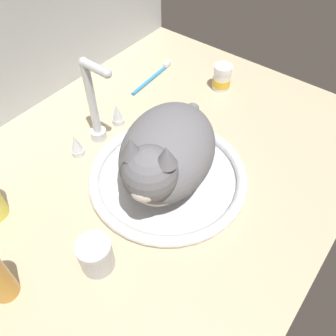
{
  "coord_description": "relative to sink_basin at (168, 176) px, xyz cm",
  "views": [
    {
      "loc": [
        -42.94,
        -36.44,
        66.42
      ],
      "look_at": [
        -2.31,
        -4.89,
        7.0
      ],
      "focal_mm": 37.22,
      "sensor_mm": 36.0,
      "label": 1
    }
  ],
  "objects": [
    {
      "name": "countertop",
      "position": [
        2.31,
        4.89,
        -2.64
      ],
      "size": [
        107.45,
        83.45,
        3.0
      ],
      "primitive_type": "cube",
      "color": "#CCB793",
      "rests_on": "ground"
    },
    {
      "name": "backsplash_wall",
      "position": [
        2.31,
        47.81,
        15.87
      ],
      "size": [
        107.45,
        2.4,
        40.0
      ],
      "primitive_type": "cube",
      "color": "#B2B7BC",
      "rests_on": "ground"
    },
    {
      "name": "sink_basin",
      "position": [
        0.0,
        0.0,
        0.0
      ],
      "size": [
        36.88,
        36.88,
        2.58
      ],
      "color": "white",
      "rests_on": "countertop"
    },
    {
      "name": "faucet",
      "position": [
        0.0,
        22.08,
        7.57
      ],
      "size": [
        17.79,
        9.89,
        23.42
      ],
      "color": "silver",
      "rests_on": "countertop"
    },
    {
      "name": "cat",
      "position": [
        -1.86,
        -0.68,
        9.35
      ],
      "size": [
        37.78,
        28.02,
        19.88
      ],
      "color": "slate",
      "rests_on": "sink_basin"
    },
    {
      "name": "metal_jar",
      "position": [
        -25.04,
        -2.34,
        2.55
      ],
      "size": [
        6.68,
        6.68,
        7.34
      ],
      "color": "#B2B5BA",
      "rests_on": "countertop"
    },
    {
      "name": "pill_bottle",
      "position": [
        37.42,
        9.05,
        2.47
      ],
      "size": [
        5.33,
        5.33,
        7.77
      ],
      "color": "white",
      "rests_on": "countertop"
    },
    {
      "name": "toothbrush",
      "position": [
        28.75,
        28.32,
        -0.52
      ],
      "size": [
        19.26,
        2.35,
        1.7
      ],
      "color": "#338CD1",
      "rests_on": "countertop"
    }
  ]
}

